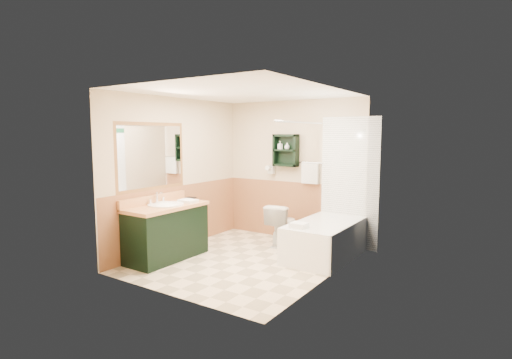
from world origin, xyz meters
The scene contains 25 objects.
floor centered at (0.00, 0.00, 0.00)m, with size 3.00×3.00×0.00m, color beige.
back_wall centered at (0.00, 1.52, 1.20)m, with size 2.60×0.04×2.40m, color beige.
left_wall centered at (-1.32, 0.00, 1.20)m, with size 0.04×3.00×2.40m, color beige.
right_wall centered at (1.32, 0.00, 1.20)m, with size 0.04×3.00×2.40m, color beige.
ceiling centered at (0.00, 0.00, 2.42)m, with size 2.60×3.00×0.04m, color white.
wainscot_left centered at (-1.29, 0.00, 0.50)m, with size 2.98×2.98×1.00m, color #B47249, non-canonical shape.
wainscot_back centered at (0.00, 1.49, 0.50)m, with size 2.58×2.58×1.00m, color #B47249, non-canonical shape.
mirror_frame centered at (-1.27, -0.55, 1.50)m, with size 1.30×1.30×1.00m, color brown, non-canonical shape.
mirror_glass centered at (-1.27, -0.55, 1.50)m, with size 1.20×1.20×0.90m, color white, non-canonical shape.
tile_right centered at (1.28, 0.75, 1.05)m, with size 1.50×1.50×2.10m, color white, non-canonical shape.
tile_back centered at (1.03, 1.48, 1.05)m, with size 0.95×0.95×2.10m, color white, non-canonical shape.
tile_accent centered at (1.27, 0.75, 1.90)m, with size 1.50×1.50×0.10m, color #154B2A, non-canonical shape.
wall_shelf centered at (-0.10, 1.41, 1.55)m, with size 0.45×0.15×0.55m, color black.
hair_dryer centered at (-0.40, 1.43, 1.20)m, with size 0.10×0.24×0.18m, color silver, non-canonical shape.
towel_bar centered at (0.35, 1.45, 1.35)m, with size 0.40×0.06×0.40m, color white, non-canonical shape.
curtain_rod centered at (0.53, 0.75, 2.00)m, with size 0.03×0.03×1.60m, color silver.
shower_curtain centered at (0.53, 0.92, 1.15)m, with size 1.05×1.05×1.70m, color #C2B093, non-canonical shape.
vanity centered at (-0.99, -0.55, 0.40)m, with size 0.59×1.26×0.80m, color black.
bathtub centered at (0.93, 0.81, 0.27)m, with size 0.80×1.50×0.53m, color white.
toilet centered at (0.05, 1.04, 0.34)m, with size 0.38×0.69×0.67m, color white.
counter_towel centered at (-0.89, -0.19, 0.82)m, with size 0.26×0.20×0.04m, color white.
vanity_book centered at (-1.16, 0.05, 0.90)m, with size 0.15×0.02×0.20m, color black.
tub_towel centered at (0.76, 0.25, 0.57)m, with size 0.23×0.19×0.07m, color white.
soap_bottle_a centered at (-0.21, 1.40, 1.60)m, with size 0.06×0.14×0.07m, color white.
soap_bottle_b centered at (-0.07, 1.40, 1.61)m, with size 0.09×0.11×0.09m, color white.
Camera 1 is at (3.25, -4.60, 1.83)m, focal length 28.00 mm.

